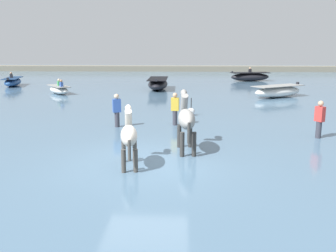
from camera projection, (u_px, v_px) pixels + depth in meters
ground_plane at (145, 172)px, 10.74m from camera, size 120.00×120.00×0.00m
water_surface at (163, 109)px, 20.48m from camera, size 90.00×90.00×0.26m
horse_lead_grey at (186, 120)px, 11.69m from camera, size 0.65×1.96×2.13m
horse_trailing_pinto at (129, 136)px, 10.23m from camera, size 0.64×1.73×1.87m
boat_far_inshore at (250, 77)px, 35.02m from camera, size 3.91×2.13×1.28m
boat_far_offshore at (158, 84)px, 28.36m from camera, size 1.45×4.12×0.98m
boat_mid_channel at (278, 91)px, 24.13m from camera, size 3.83×3.03×0.89m
boat_mid_outer at (59, 90)px, 25.87m from camera, size 2.32×2.67×1.04m
boat_distant_east at (13, 82)px, 30.79m from camera, size 1.82×3.48×1.15m
person_spectator_far at (319, 122)px, 13.42m from camera, size 0.34×0.38×1.63m
person_onlooker_left at (117, 112)px, 15.27m from camera, size 0.37×0.30×1.63m
person_wading_mid at (175, 111)px, 15.63m from camera, size 0.34×0.23×1.63m
channel_buoy at (191, 112)px, 17.85m from camera, size 0.37×0.37×0.84m
far_shoreline at (174, 69)px, 48.66m from camera, size 80.00×2.40×0.94m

